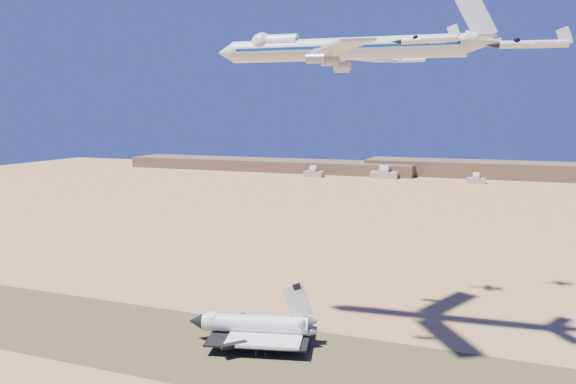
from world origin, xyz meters
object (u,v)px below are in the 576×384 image
(crew_a, at_px, (256,354))
(crew_c, at_px, (257,351))
(carrier_747, at_px, (336,49))
(chase_jet_d, at_px, (485,45))
(chase_jet_a, at_px, (428,40))
(chase_jet_b, at_px, (532,44))
(shuttle, at_px, (254,326))
(crew_b, at_px, (265,354))
(chase_jet_c, at_px, (408,60))

(crew_a, distance_m, crew_c, 2.20)
(carrier_747, xyz_separation_m, chase_jet_d, (42.67, 59.70, 6.12))
(chase_jet_a, relative_size, chase_jet_d, 1.09)
(crew_a, relative_size, chase_jet_b, 0.12)
(shuttle, xyz_separation_m, chase_jet_a, (56.12, -31.87, 83.87))
(crew_b, xyz_separation_m, chase_jet_c, (29.05, 70.39, 92.84))
(crew_b, xyz_separation_m, chase_jet_b, (68.91, -30.23, 86.02))
(crew_c, relative_size, chase_jet_a, 0.12)
(crew_a, bearing_deg, chase_jet_d, -32.63)
(crew_b, height_order, chase_jet_b, chase_jet_b)
(chase_jet_a, relative_size, chase_jet_b, 0.96)
(crew_c, relative_size, chase_jet_b, 0.12)
(crew_c, bearing_deg, chase_jet_c, -70.09)
(crew_c, height_order, chase_jet_a, chase_jet_a)
(carrier_747, bearing_deg, chase_jet_d, 49.68)
(crew_c, height_order, chase_jet_c, chase_jet_c)
(shuttle, bearing_deg, crew_b, -63.28)
(crew_a, xyz_separation_m, chase_jet_a, (51.25, -22.22, 88.42))
(chase_jet_d, bearing_deg, crew_b, -135.86)
(shuttle, relative_size, chase_jet_b, 2.70)
(chase_jet_d, bearing_deg, chase_jet_a, -106.89)
(crew_c, xyz_separation_m, chase_jet_d, (59.37, 85.39, 99.16))
(shuttle, xyz_separation_m, chase_jet_d, (63.65, 77.86, 94.56))
(crew_a, bearing_deg, carrier_747, -28.81)
(shuttle, xyz_separation_m, chase_jet_b, (76.49, -39.06, 81.32))
(chase_jet_c, bearing_deg, carrier_747, -115.01)
(chase_jet_a, xyz_separation_m, chase_jet_c, (-19.49, 93.43, 4.28))
(carrier_747, bearing_deg, crew_a, -124.83)
(crew_c, bearing_deg, shuttle, -15.42)
(shuttle, relative_size, crew_c, 23.28)
(chase_jet_b, height_order, chase_jet_d, chase_jet_d)
(crew_a, height_order, chase_jet_b, chase_jet_b)
(shuttle, distance_m, chase_jet_c, 113.59)
(carrier_747, xyz_separation_m, chase_jet_c, (15.66, 43.40, -0.29))
(chase_jet_a, bearing_deg, carrier_747, 129.65)
(carrier_747, distance_m, chase_jet_a, 61.31)
(chase_jet_a, relative_size, chase_jet_c, 0.97)
(shuttle, height_order, crew_c, shuttle)
(crew_a, relative_size, chase_jet_d, 0.14)
(crew_a, xyz_separation_m, chase_jet_d, (58.77, 87.51, 99.11))
(crew_a, distance_m, chase_jet_d, 144.69)
(chase_jet_a, bearing_deg, crew_c, 159.41)
(chase_jet_a, bearing_deg, chase_jet_d, 90.63)
(crew_b, bearing_deg, shuttle, -4.34)
(chase_jet_b, xyz_separation_m, chase_jet_d, (-12.84, 116.92, 13.24))
(crew_c, relative_size, chase_jet_d, 0.13)
(crew_b, bearing_deg, chase_jet_d, -77.89)
(shuttle, distance_m, chase_jet_d, 138.04)
(crew_a, relative_size, crew_b, 1.18)
(carrier_747, height_order, chase_jet_c, carrier_747)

